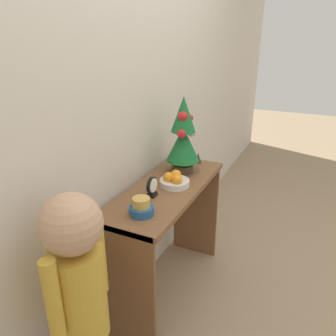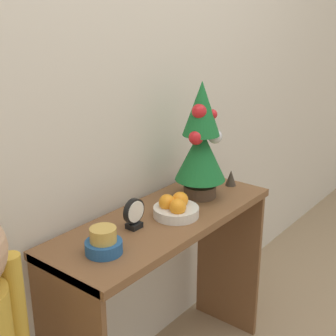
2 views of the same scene
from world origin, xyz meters
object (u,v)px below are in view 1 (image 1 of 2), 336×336
Objects in this scene: mini_tree at (183,136)px; desk_clock at (152,187)px; singing_bowl at (141,207)px; child_figure at (79,282)px; fruit_bowl at (174,181)px; figurine at (198,158)px.

mini_tree reaches higher than desk_clock.
singing_bowl is 0.11× the size of child_figure.
child_figure reaches higher than fruit_bowl.
singing_bowl is at bearing 178.37° from fruit_bowl.
mini_tree is 1.06m from child_figure.
singing_bowl is 0.76m from figurine.
desk_clock is at bearing 162.82° from fruit_bowl.
desk_clock is (-0.38, 0.01, -0.18)m from mini_tree.
mini_tree reaches higher than figurine.
singing_bowl is at bearing -177.14° from mini_tree.
mini_tree is 0.42m from desk_clock.
mini_tree is at bearing 0.25° from child_figure.
mini_tree reaches higher than fruit_bowl.
fruit_bowl is 2.49× the size of figurine.
child_figure is at bearing -178.36° from desk_clock.
fruit_bowl is 1.42× the size of singing_bowl.
child_figure is (-0.80, 0.03, -0.10)m from fruit_bowl.
singing_bowl is 1.75× the size of figurine.
figurine is at bearing -9.80° from mini_tree.
fruit_bowl is 0.16× the size of child_figure.
fruit_bowl reaches higher than figurine.
singing_bowl is 1.08× the size of desk_clock.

